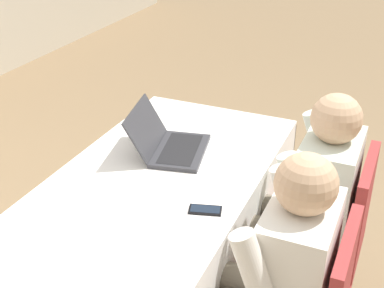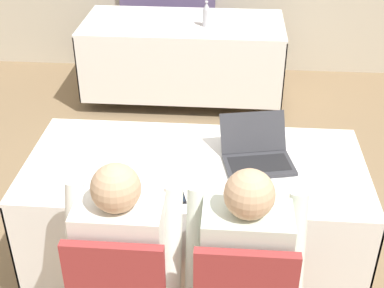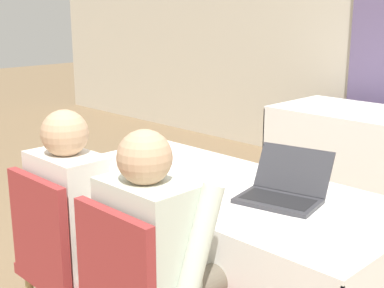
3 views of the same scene
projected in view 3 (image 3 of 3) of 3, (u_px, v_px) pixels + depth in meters
conference_table_near at (222, 219)px, 2.66m from camera, size 1.81×0.85×0.75m
conference_table_far at (382, 135)px, 4.42m from camera, size 1.81×0.85×0.75m
laptop at (283, 191)px, 2.42m from camera, size 0.42×0.40×0.21m
cell_phone at (170, 196)px, 2.46m from camera, size 0.09×0.14×0.01m
paper_beside_laptop at (171, 173)px, 2.82m from camera, size 0.28×0.34×0.00m
paper_centre_table at (118, 170)px, 2.87m from camera, size 0.32×0.36×0.00m
paper_left_edge at (333, 215)px, 2.25m from camera, size 0.23×0.31×0.00m
chair_near_left at (67, 259)px, 2.35m from camera, size 0.44×0.44×0.93m
person_checkered_shirt at (85, 219)px, 2.39m from camera, size 0.50×0.52×1.19m
person_white_shirt at (163, 257)px, 2.03m from camera, size 0.50×0.52×1.19m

